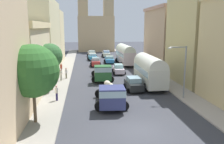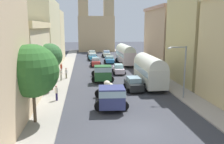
{
  "view_description": "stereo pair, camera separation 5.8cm",
  "coord_description": "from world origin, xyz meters",
  "px_view_note": "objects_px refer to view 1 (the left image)",
  "views": [
    {
      "loc": [
        -3.99,
        -16.25,
        7.61
      ],
      "look_at": [
        0.0,
        16.76,
        1.24
      ],
      "focal_mm": 38.02,
      "sensor_mm": 36.0,
      "label": 1
    },
    {
      "loc": [
        -3.93,
        -16.26,
        7.61
      ],
      "look_at": [
        0.0,
        16.76,
        1.24
      ],
      "focal_mm": 38.02,
      "sensor_mm": 36.0,
      "label": 2
    }
  ],
  "objects_px": {
    "car_5": "(109,59)",
    "car_6": "(106,54)",
    "car_1": "(93,57)",
    "car_4": "(119,69)",
    "cargo_truck_0": "(111,94)",
    "car_3": "(134,84)",
    "parked_bus_0": "(150,69)",
    "pedestrian_2": "(57,92)",
    "cargo_truck_1": "(102,72)",
    "streetlamp_near": "(182,67)",
    "car_2": "(92,53)",
    "pedestrian_3": "(66,73)",
    "car_0": "(96,62)",
    "pedestrian_1": "(61,68)",
    "parked_bus_1": "(125,54)",
    "pedestrian_0": "(61,74)"
  },
  "relations": [
    {
      "from": "parked_bus_0",
      "to": "pedestrian_1",
      "type": "relative_size",
      "value": 4.64
    },
    {
      "from": "cargo_truck_0",
      "to": "car_0",
      "type": "bearing_deg",
      "value": 90.54
    },
    {
      "from": "parked_bus_1",
      "to": "parked_bus_0",
      "type": "bearing_deg",
      "value": -89.95
    },
    {
      "from": "car_0",
      "to": "car_4",
      "type": "relative_size",
      "value": 1.05
    },
    {
      "from": "car_3",
      "to": "pedestrian_2",
      "type": "distance_m",
      "value": 9.4
    },
    {
      "from": "car_4",
      "to": "pedestrian_1",
      "type": "bearing_deg",
      "value": 178.12
    },
    {
      "from": "car_0",
      "to": "car_1",
      "type": "bearing_deg",
      "value": 91.89
    },
    {
      "from": "car_2",
      "to": "car_5",
      "type": "bearing_deg",
      "value": -73.81
    },
    {
      "from": "car_2",
      "to": "car_3",
      "type": "distance_m",
      "value": 34.11
    },
    {
      "from": "pedestrian_3",
      "to": "cargo_truck_0",
      "type": "bearing_deg",
      "value": -67.94
    },
    {
      "from": "cargo_truck_1",
      "to": "car_0",
      "type": "height_order",
      "value": "cargo_truck_1"
    },
    {
      "from": "parked_bus_1",
      "to": "cargo_truck_1",
      "type": "xyz_separation_m",
      "value": [
        -5.77,
        -14.18,
        -1.01
      ]
    },
    {
      "from": "cargo_truck_1",
      "to": "car_5",
      "type": "distance_m",
      "value": 16.94
    },
    {
      "from": "car_2",
      "to": "pedestrian_1",
      "type": "bearing_deg",
      "value": -104.0
    },
    {
      "from": "cargo_truck_1",
      "to": "pedestrian_1",
      "type": "xyz_separation_m",
      "value": [
        -6.22,
        5.19,
        -0.16
      ]
    },
    {
      "from": "car_3",
      "to": "cargo_truck_0",
      "type": "bearing_deg",
      "value": -121.63
    },
    {
      "from": "cargo_truck_0",
      "to": "cargo_truck_1",
      "type": "bearing_deg",
      "value": 89.71
    },
    {
      "from": "cargo_truck_1",
      "to": "pedestrian_3",
      "type": "bearing_deg",
      "value": 164.03
    },
    {
      "from": "parked_bus_0",
      "to": "car_1",
      "type": "height_order",
      "value": "parked_bus_0"
    },
    {
      "from": "car_5",
      "to": "cargo_truck_1",
      "type": "bearing_deg",
      "value": -99.66
    },
    {
      "from": "cargo_truck_1",
      "to": "car_6",
      "type": "height_order",
      "value": "cargo_truck_1"
    },
    {
      "from": "parked_bus_1",
      "to": "car_6",
      "type": "xyz_separation_m",
      "value": [
        -2.59,
        12.82,
        -1.41
      ]
    },
    {
      "from": "cargo_truck_1",
      "to": "streetlamp_near",
      "type": "bearing_deg",
      "value": -52.35
    },
    {
      "from": "car_1",
      "to": "car_2",
      "type": "bearing_deg",
      "value": 89.52
    },
    {
      "from": "streetlamp_near",
      "to": "car_0",
      "type": "bearing_deg",
      "value": 108.97
    },
    {
      "from": "cargo_truck_1",
      "to": "cargo_truck_0",
      "type": "bearing_deg",
      "value": -90.29
    },
    {
      "from": "car_1",
      "to": "car_2",
      "type": "xyz_separation_m",
      "value": [
        0.06,
        7.03,
        0.03
      ]
    },
    {
      "from": "parked_bus_0",
      "to": "car_5",
      "type": "bearing_deg",
      "value": 98.16
    },
    {
      "from": "car_2",
      "to": "pedestrian_2",
      "type": "relative_size",
      "value": 2.48
    },
    {
      "from": "parked_bus_0",
      "to": "streetlamp_near",
      "type": "distance_m",
      "value": 6.36
    },
    {
      "from": "pedestrian_1",
      "to": "parked_bus_0",
      "type": "bearing_deg",
      "value": -36.9
    },
    {
      "from": "parked_bus_0",
      "to": "parked_bus_1",
      "type": "distance_m",
      "value": 18.01
    },
    {
      "from": "car_3",
      "to": "car_5",
      "type": "distance_m",
      "value": 22.41
    },
    {
      "from": "pedestrian_0",
      "to": "pedestrian_1",
      "type": "xyz_separation_m",
      "value": [
        -0.4,
        5.05,
        0.02
      ]
    },
    {
      "from": "pedestrian_0",
      "to": "streetlamp_near",
      "type": "bearing_deg",
      "value": -36.6
    },
    {
      "from": "car_2",
      "to": "parked_bus_0",
      "type": "bearing_deg",
      "value": -78.9
    },
    {
      "from": "cargo_truck_0",
      "to": "car_6",
      "type": "relative_size",
      "value": 1.69
    },
    {
      "from": "cargo_truck_1",
      "to": "parked_bus_1",
      "type": "bearing_deg",
      "value": 67.86
    },
    {
      "from": "car_0",
      "to": "pedestrian_3",
      "type": "relative_size",
      "value": 2.52
    },
    {
      "from": "car_0",
      "to": "car_6",
      "type": "distance_m",
      "value": 14.42
    },
    {
      "from": "parked_bus_0",
      "to": "cargo_truck_0",
      "type": "relative_size",
      "value": 1.19
    },
    {
      "from": "car_5",
      "to": "car_6",
      "type": "distance_m",
      "value": 10.31
    },
    {
      "from": "parked_bus_0",
      "to": "pedestrian_0",
      "type": "height_order",
      "value": "parked_bus_0"
    },
    {
      "from": "cargo_truck_0",
      "to": "car_6",
      "type": "height_order",
      "value": "cargo_truck_0"
    },
    {
      "from": "car_1",
      "to": "car_4",
      "type": "height_order",
      "value": "car_4"
    },
    {
      "from": "parked_bus_0",
      "to": "pedestrian_2",
      "type": "xyz_separation_m",
      "value": [
        -11.22,
        -5.3,
        -1.18
      ]
    },
    {
      "from": "cargo_truck_1",
      "to": "pedestrian_3",
      "type": "xyz_separation_m",
      "value": [
        -5.19,
        1.49,
        -0.23
      ]
    },
    {
      "from": "car_1",
      "to": "pedestrian_3",
      "type": "height_order",
      "value": "pedestrian_3"
    },
    {
      "from": "streetlamp_near",
      "to": "car_2",
      "type": "bearing_deg",
      "value": 101.96
    },
    {
      "from": "parked_bus_1",
      "to": "pedestrian_0",
      "type": "height_order",
      "value": "parked_bus_1"
    }
  ]
}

